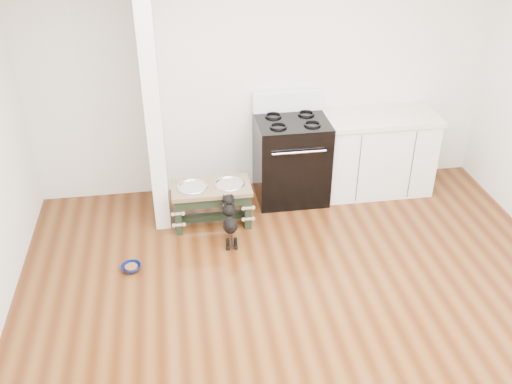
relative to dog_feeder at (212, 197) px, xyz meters
name	(u,v)px	position (x,y,z in m)	size (l,w,h in m)	color
ground	(314,334)	(0.67, -1.74, -0.31)	(5.00, 5.00, 0.00)	#43200C
room_shell	(327,155)	(0.67, -1.74, 1.31)	(5.00, 5.00, 5.00)	silver
partition_wall	(152,91)	(-0.51, 0.36, 1.04)	(0.15, 0.80, 2.70)	silver
oven_range	(291,158)	(0.92, 0.42, 0.16)	(0.76, 0.69, 1.14)	black
cabinet_run	(376,153)	(1.90, 0.44, 0.14)	(1.24, 0.64, 0.91)	white
dog_feeder	(212,197)	(0.00, 0.00, 0.00)	(0.81, 0.43, 0.46)	black
puppy	(230,219)	(0.14, -0.37, -0.05)	(0.14, 0.41, 0.49)	black
floor_bowl	(131,268)	(-0.82, -0.68, -0.29)	(0.23, 0.23, 0.06)	#0B1551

